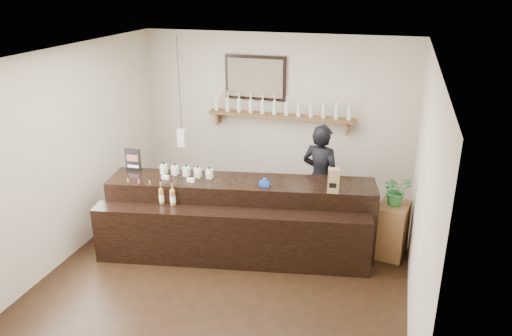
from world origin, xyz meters
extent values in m
plane|color=black|center=(0.00, 0.00, 0.00)|extent=(5.00, 5.00, 0.00)
plane|color=beige|center=(0.00, 2.50, 1.40)|extent=(4.50, 0.00, 4.50)
plane|color=beige|center=(0.00, -2.50, 1.40)|extent=(4.50, 0.00, 4.50)
plane|color=beige|center=(-2.25, 0.00, 1.40)|extent=(0.00, 5.00, 5.00)
plane|color=beige|center=(2.25, 0.00, 1.40)|extent=(0.00, 5.00, 5.00)
plane|color=white|center=(0.00, 0.00, 2.80)|extent=(5.00, 5.00, 0.00)
cube|color=brown|center=(0.10, 2.37, 1.50)|extent=(2.40, 0.25, 0.04)
cube|color=brown|center=(-0.98, 2.40, 1.38)|extent=(0.04, 0.20, 0.20)
cube|color=brown|center=(1.18, 2.40, 1.38)|extent=(0.04, 0.20, 0.20)
cube|color=black|center=(-0.35, 2.47, 2.08)|extent=(1.02, 0.04, 0.72)
cube|color=#43372B|center=(-0.35, 2.44, 2.08)|extent=(0.92, 0.01, 0.62)
cube|color=white|center=(-1.30, 1.60, 1.25)|extent=(0.12, 0.12, 0.28)
cylinder|color=black|center=(-1.30, 1.60, 2.09)|extent=(0.01, 0.01, 1.41)
cylinder|color=#D9F5CD|center=(-1.00, 2.37, 1.62)|extent=(0.07, 0.07, 0.20)
cone|color=#D9F5CD|center=(-1.00, 2.37, 1.75)|extent=(0.07, 0.07, 0.05)
cylinder|color=#D9F5CD|center=(-1.00, 2.37, 1.81)|extent=(0.02, 0.02, 0.07)
cylinder|color=gold|center=(-1.00, 2.37, 1.86)|extent=(0.03, 0.03, 0.02)
cylinder|color=white|center=(-1.00, 2.37, 1.60)|extent=(0.07, 0.07, 0.09)
cylinder|color=#D9F5CD|center=(-0.80, 2.37, 1.62)|extent=(0.07, 0.07, 0.20)
cone|color=#D9F5CD|center=(-0.80, 2.37, 1.75)|extent=(0.07, 0.07, 0.05)
cylinder|color=#D9F5CD|center=(-0.80, 2.37, 1.81)|extent=(0.02, 0.02, 0.07)
cylinder|color=gold|center=(-0.80, 2.37, 1.86)|extent=(0.03, 0.03, 0.02)
cylinder|color=white|center=(-0.80, 2.37, 1.60)|extent=(0.07, 0.07, 0.09)
cylinder|color=#D9F5CD|center=(-0.60, 2.37, 1.62)|extent=(0.07, 0.07, 0.20)
cone|color=#D9F5CD|center=(-0.60, 2.37, 1.75)|extent=(0.07, 0.07, 0.05)
cylinder|color=#D9F5CD|center=(-0.60, 2.37, 1.81)|extent=(0.02, 0.02, 0.07)
cylinder|color=gold|center=(-0.60, 2.37, 1.86)|extent=(0.03, 0.03, 0.02)
cylinder|color=white|center=(-0.60, 2.37, 1.60)|extent=(0.07, 0.07, 0.09)
cylinder|color=#D9F5CD|center=(-0.40, 2.37, 1.62)|extent=(0.07, 0.07, 0.20)
cone|color=#D9F5CD|center=(-0.40, 2.37, 1.75)|extent=(0.07, 0.07, 0.05)
cylinder|color=#D9F5CD|center=(-0.40, 2.37, 1.81)|extent=(0.02, 0.02, 0.07)
cylinder|color=gold|center=(-0.40, 2.37, 1.86)|extent=(0.03, 0.03, 0.02)
cylinder|color=white|center=(-0.40, 2.37, 1.60)|extent=(0.07, 0.07, 0.09)
cylinder|color=#D9F5CD|center=(-0.20, 2.37, 1.62)|extent=(0.07, 0.07, 0.20)
cone|color=#D9F5CD|center=(-0.20, 2.37, 1.75)|extent=(0.07, 0.07, 0.05)
cylinder|color=#D9F5CD|center=(-0.20, 2.37, 1.81)|extent=(0.02, 0.02, 0.07)
cylinder|color=gold|center=(-0.20, 2.37, 1.86)|extent=(0.03, 0.03, 0.02)
cylinder|color=white|center=(-0.20, 2.37, 1.60)|extent=(0.07, 0.07, 0.09)
cylinder|color=#D9F5CD|center=(0.00, 2.37, 1.62)|extent=(0.07, 0.07, 0.20)
cone|color=#D9F5CD|center=(0.00, 2.37, 1.75)|extent=(0.07, 0.07, 0.05)
cylinder|color=#D9F5CD|center=(0.00, 2.37, 1.81)|extent=(0.02, 0.02, 0.07)
cylinder|color=gold|center=(0.00, 2.37, 1.86)|extent=(0.03, 0.03, 0.02)
cylinder|color=white|center=(0.00, 2.37, 1.60)|extent=(0.07, 0.07, 0.09)
cylinder|color=#D9F5CD|center=(0.20, 2.37, 1.62)|extent=(0.07, 0.07, 0.20)
cone|color=#D9F5CD|center=(0.20, 2.37, 1.75)|extent=(0.07, 0.07, 0.05)
cylinder|color=#D9F5CD|center=(0.20, 2.37, 1.81)|extent=(0.02, 0.02, 0.07)
cylinder|color=gold|center=(0.20, 2.37, 1.86)|extent=(0.03, 0.03, 0.02)
cylinder|color=white|center=(0.20, 2.37, 1.60)|extent=(0.07, 0.07, 0.09)
cylinder|color=#D9F5CD|center=(0.40, 2.37, 1.62)|extent=(0.07, 0.07, 0.20)
cone|color=#D9F5CD|center=(0.40, 2.37, 1.75)|extent=(0.07, 0.07, 0.05)
cylinder|color=#D9F5CD|center=(0.40, 2.37, 1.81)|extent=(0.02, 0.02, 0.07)
cylinder|color=gold|center=(0.40, 2.37, 1.86)|extent=(0.03, 0.03, 0.02)
cylinder|color=white|center=(0.40, 2.37, 1.60)|extent=(0.07, 0.07, 0.09)
cylinder|color=#D9F5CD|center=(0.60, 2.37, 1.62)|extent=(0.07, 0.07, 0.20)
cone|color=#D9F5CD|center=(0.60, 2.37, 1.75)|extent=(0.07, 0.07, 0.05)
cylinder|color=#D9F5CD|center=(0.60, 2.37, 1.81)|extent=(0.02, 0.02, 0.07)
cylinder|color=gold|center=(0.60, 2.37, 1.86)|extent=(0.03, 0.03, 0.02)
cylinder|color=white|center=(0.60, 2.37, 1.60)|extent=(0.07, 0.07, 0.09)
cylinder|color=#D9F5CD|center=(0.80, 2.37, 1.62)|extent=(0.07, 0.07, 0.20)
cone|color=#D9F5CD|center=(0.80, 2.37, 1.75)|extent=(0.07, 0.07, 0.05)
cylinder|color=#D9F5CD|center=(0.80, 2.37, 1.81)|extent=(0.02, 0.02, 0.07)
cylinder|color=gold|center=(0.80, 2.37, 1.86)|extent=(0.03, 0.03, 0.02)
cylinder|color=white|center=(0.80, 2.37, 1.60)|extent=(0.07, 0.07, 0.09)
cylinder|color=#D9F5CD|center=(1.00, 2.37, 1.62)|extent=(0.07, 0.07, 0.20)
cone|color=#D9F5CD|center=(1.00, 2.37, 1.75)|extent=(0.07, 0.07, 0.05)
cylinder|color=#D9F5CD|center=(1.00, 2.37, 1.81)|extent=(0.02, 0.02, 0.07)
cylinder|color=gold|center=(1.00, 2.37, 1.86)|extent=(0.03, 0.03, 0.02)
cylinder|color=white|center=(1.00, 2.37, 1.60)|extent=(0.07, 0.07, 0.09)
cylinder|color=#D9F5CD|center=(1.20, 2.37, 1.62)|extent=(0.07, 0.07, 0.20)
cone|color=#D9F5CD|center=(1.20, 2.37, 1.75)|extent=(0.07, 0.07, 0.05)
cylinder|color=#D9F5CD|center=(1.20, 2.37, 1.81)|extent=(0.02, 0.02, 0.07)
cylinder|color=gold|center=(1.20, 2.37, 1.86)|extent=(0.03, 0.03, 0.02)
cylinder|color=white|center=(1.20, 2.37, 1.60)|extent=(0.07, 0.07, 0.09)
cube|color=black|center=(-0.04, 0.70, 0.51)|extent=(3.70, 1.26, 1.02)
cube|color=black|center=(-0.04, 0.22, 0.39)|extent=(3.64, 0.94, 0.77)
cube|color=white|center=(-1.06, 0.46, 1.04)|extent=(0.10, 0.04, 0.05)
cube|color=white|center=(-0.68, 0.46, 1.04)|extent=(0.10, 0.04, 0.05)
cube|color=#D5B882|center=(-1.73, 0.22, 0.83)|extent=(0.12, 0.12, 0.12)
cube|color=#D5B882|center=(-1.73, 0.22, 0.95)|extent=(0.12, 0.12, 0.12)
cube|color=#D9F5CD|center=(-1.16, 0.65, 1.09)|extent=(0.08, 0.08, 0.13)
cube|color=beige|center=(-1.16, 0.60, 1.09)|extent=(0.07, 0.00, 0.06)
cylinder|color=black|center=(-1.16, 0.65, 1.17)|extent=(0.02, 0.02, 0.03)
cube|color=#D9F5CD|center=(-0.99, 0.65, 1.09)|extent=(0.08, 0.08, 0.13)
cube|color=beige|center=(-0.99, 0.60, 1.09)|extent=(0.07, 0.00, 0.06)
cylinder|color=black|center=(-0.99, 0.65, 1.17)|extent=(0.02, 0.02, 0.03)
cube|color=#D9F5CD|center=(-0.82, 0.65, 1.09)|extent=(0.08, 0.08, 0.13)
cube|color=beige|center=(-0.82, 0.60, 1.09)|extent=(0.07, 0.00, 0.06)
cylinder|color=black|center=(-0.82, 0.65, 1.17)|extent=(0.02, 0.02, 0.03)
cube|color=#D9F5CD|center=(-0.65, 0.65, 1.09)|extent=(0.08, 0.08, 0.13)
cube|color=beige|center=(-0.65, 0.60, 1.09)|extent=(0.07, 0.00, 0.06)
cylinder|color=black|center=(-0.65, 0.65, 1.17)|extent=(0.02, 0.02, 0.03)
cube|color=#D9F5CD|center=(-0.48, 0.65, 1.09)|extent=(0.08, 0.08, 0.13)
cube|color=beige|center=(-0.48, 0.60, 1.09)|extent=(0.07, 0.00, 0.06)
cylinder|color=black|center=(-0.48, 0.65, 1.17)|extent=(0.02, 0.02, 0.03)
cylinder|color=olive|center=(-1.49, 0.22, 0.87)|extent=(0.07, 0.07, 0.20)
cone|color=olive|center=(-1.49, 0.22, 1.00)|extent=(0.07, 0.07, 0.05)
cylinder|color=olive|center=(-1.49, 0.22, 1.06)|extent=(0.02, 0.02, 0.07)
cylinder|color=black|center=(-1.49, 0.22, 1.11)|extent=(0.03, 0.03, 0.02)
cylinder|color=white|center=(-1.49, 0.22, 0.85)|extent=(0.07, 0.07, 0.09)
cylinder|color=olive|center=(-1.32, 0.22, 0.87)|extent=(0.07, 0.07, 0.20)
cone|color=olive|center=(-1.32, 0.22, 1.00)|extent=(0.07, 0.07, 0.05)
cylinder|color=olive|center=(-1.32, 0.22, 1.06)|extent=(0.02, 0.02, 0.07)
cylinder|color=black|center=(-1.32, 0.22, 1.11)|extent=(0.03, 0.03, 0.02)
cylinder|color=white|center=(-1.32, 0.22, 0.85)|extent=(0.07, 0.07, 0.09)
cylinder|color=olive|center=(-1.16, 0.22, 0.87)|extent=(0.07, 0.07, 0.20)
cone|color=olive|center=(-1.16, 0.22, 1.00)|extent=(0.07, 0.07, 0.05)
cylinder|color=olive|center=(-1.16, 0.22, 1.06)|extent=(0.02, 0.02, 0.07)
cylinder|color=black|center=(-1.16, 0.22, 1.11)|extent=(0.03, 0.03, 0.02)
cylinder|color=white|center=(-1.16, 0.22, 0.85)|extent=(0.07, 0.07, 0.09)
cylinder|color=olive|center=(-1.00, 0.22, 0.87)|extent=(0.07, 0.07, 0.20)
cone|color=olive|center=(-1.00, 0.22, 1.00)|extent=(0.07, 0.07, 0.05)
cylinder|color=olive|center=(-1.00, 0.22, 1.06)|extent=(0.02, 0.02, 0.07)
cylinder|color=black|center=(-1.00, 0.22, 1.11)|extent=(0.03, 0.03, 0.02)
cylinder|color=white|center=(-1.00, 0.22, 0.85)|extent=(0.07, 0.07, 0.09)
cylinder|color=olive|center=(-0.84, 0.22, 0.87)|extent=(0.07, 0.07, 0.20)
cone|color=olive|center=(-0.84, 0.22, 1.00)|extent=(0.07, 0.07, 0.05)
cylinder|color=olive|center=(-0.84, 0.22, 1.06)|extent=(0.02, 0.02, 0.07)
cylinder|color=black|center=(-0.84, 0.22, 1.11)|extent=(0.03, 0.03, 0.02)
cylinder|color=white|center=(-0.84, 0.22, 0.85)|extent=(0.07, 0.07, 0.09)
cube|color=black|center=(-1.63, 0.63, 1.18)|extent=(0.24, 0.03, 0.33)
cube|color=brown|center=(-1.63, 0.62, 1.21)|extent=(0.17, 0.01, 0.10)
cube|color=white|center=(-1.63, 0.62, 1.09)|extent=(0.17, 0.01, 0.04)
cube|color=olive|center=(1.21, 0.66, 1.18)|extent=(0.16, 0.13, 0.32)
cube|color=black|center=(1.21, 0.60, 1.13)|extent=(0.09, 0.01, 0.06)
cube|color=#1843AC|center=(0.31, 0.61, 1.05)|extent=(0.14, 0.07, 0.06)
cylinder|color=#1843AC|center=(0.31, 0.61, 1.10)|extent=(0.08, 0.04, 0.07)
cube|color=brown|center=(2.00, 1.08, 0.38)|extent=(0.47, 0.58, 0.76)
imported|color=#2D7132|center=(2.00, 1.08, 0.97)|extent=(0.49, 0.47, 0.42)
imported|color=black|center=(0.92, 1.55, 0.93)|extent=(0.79, 0.65, 1.87)
camera|label=1|loc=(1.88, -5.27, 3.62)|focal=35.00mm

